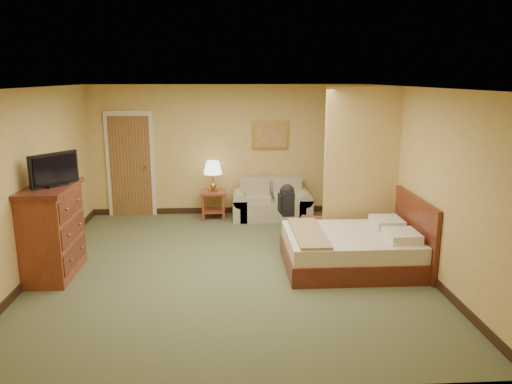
{
  "coord_description": "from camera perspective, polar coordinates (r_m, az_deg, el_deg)",
  "views": [
    {
      "loc": [
        -0.04,
        -6.95,
        2.75
      ],
      "look_at": [
        0.41,
        0.6,
        0.99
      ],
      "focal_mm": 35.0,
      "sensor_mm": 36.0,
      "label": 1
    }
  ],
  "objects": [
    {
      "name": "floor",
      "position": [
        7.47,
        -2.92,
        -8.52
      ],
      "size": [
        6.0,
        6.0,
        0.0
      ],
      "primitive_type": "plane",
      "color": "#515638",
      "rests_on": "ground"
    },
    {
      "name": "ceiling",
      "position": [
        6.95,
        -3.18,
        11.84
      ],
      "size": [
        6.0,
        6.0,
        0.0
      ],
      "primitive_type": "plane",
      "rotation": [
        3.14,
        0.0,
        0.0
      ],
      "color": "white",
      "rests_on": "back_wall"
    },
    {
      "name": "back_wall",
      "position": [
        10.05,
        -3.18,
        4.77
      ],
      "size": [
        5.5,
        0.02,
        2.6
      ],
      "primitive_type": "cube",
      "color": "tan",
      "rests_on": "floor"
    },
    {
      "name": "left_wall",
      "position": [
        7.6,
        -24.26,
        0.93
      ],
      "size": [
        0.02,
        6.0,
        2.6
      ],
      "primitive_type": "cube",
      "color": "tan",
      "rests_on": "floor"
    },
    {
      "name": "right_wall",
      "position": [
        7.63,
        18.1,
        1.48
      ],
      "size": [
        0.02,
        6.0,
        2.6
      ],
      "primitive_type": "cube",
      "color": "tan",
      "rests_on": "floor"
    },
    {
      "name": "partition",
      "position": [
        8.3,
        11.94,
        2.74
      ],
      "size": [
        1.2,
        0.15,
        2.6
      ],
      "primitive_type": "cube",
      "color": "tan",
      "rests_on": "floor"
    },
    {
      "name": "door",
      "position": [
        10.24,
        -14.15,
        3.03
      ],
      "size": [
        0.94,
        0.16,
        2.1
      ],
      "color": "beige",
      "rests_on": "floor"
    },
    {
      "name": "baseboard",
      "position": [
        10.3,
        -3.09,
        -2.08
      ],
      "size": [
        5.5,
        0.02,
        0.12
      ],
      "primitive_type": "cube",
      "color": "black",
      "rests_on": "floor"
    },
    {
      "name": "loveseat",
      "position": [
        9.88,
        1.8,
        -1.56
      ],
      "size": [
        1.54,
        0.72,
        0.78
      ],
      "color": "tan",
      "rests_on": "floor"
    },
    {
      "name": "side_table",
      "position": [
        9.9,
        -4.89,
        -0.95
      ],
      "size": [
        0.49,
        0.49,
        0.54
      ],
      "color": "maroon",
      "rests_on": "floor"
    },
    {
      "name": "table_lamp",
      "position": [
        9.76,
        -4.96,
        2.7
      ],
      "size": [
        0.36,
        0.36,
        0.6
      ],
      "color": "#A6733D",
      "rests_on": "side_table"
    },
    {
      "name": "coffee_table",
      "position": [
        8.3,
        7.14,
        -4.15
      ],
      "size": [
        0.84,
        0.84,
        0.43
      ],
      "rotation": [
        0.0,
        0.0,
        -0.32
      ],
      "color": "maroon",
      "rests_on": "floor"
    },
    {
      "name": "wall_picture",
      "position": [
        10.03,
        1.65,
        6.49
      ],
      "size": [
        0.74,
        0.04,
        0.58
      ],
      "color": "#B78E3F",
      "rests_on": "back_wall"
    },
    {
      "name": "dresser",
      "position": [
        7.51,
        -22.25,
        -4.12
      ],
      "size": [
        0.64,
        1.21,
        1.29
      ],
      "color": "maroon",
      "rests_on": "floor"
    },
    {
      "name": "tv",
      "position": [
        7.29,
        -22.08,
        2.3
      ],
      "size": [
        0.48,
        0.64,
        0.45
      ],
      "rotation": [
        0.0,
        0.0,
        -0.62
      ],
      "color": "black",
      "rests_on": "dresser"
    },
    {
      "name": "bed",
      "position": [
        7.51,
        11.19,
        -6.32
      ],
      "size": [
        1.94,
        1.62,
        1.05
      ],
      "color": "#4E1C12",
      "rests_on": "floor"
    },
    {
      "name": "backpack",
      "position": [
        8.22,
        3.58,
        -0.77
      ],
      "size": [
        0.24,
        0.31,
        0.52
      ],
      "rotation": [
        0.0,
        0.0,
        0.08
      ],
      "color": "black",
      "rests_on": "bed"
    }
  ]
}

